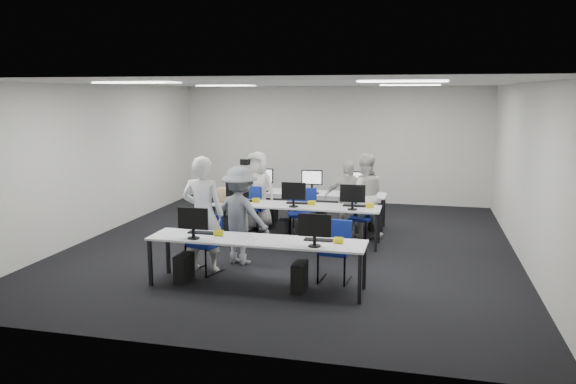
% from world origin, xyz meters
% --- Properties ---
extents(room, '(9.00, 9.02, 3.00)m').
position_xyz_m(room, '(0.00, 0.00, 1.50)').
color(room, black).
rests_on(room, ground).
extents(ceiling_panels, '(5.20, 4.60, 0.02)m').
position_xyz_m(ceiling_panels, '(0.00, 0.00, 2.98)').
color(ceiling_panels, white).
rests_on(ceiling_panels, room).
extents(desk_front, '(3.20, 0.70, 0.73)m').
position_xyz_m(desk_front, '(0.00, -2.40, 0.68)').
color(desk_front, silver).
rests_on(desk_front, ground).
extents(desk_mid, '(3.20, 0.70, 0.73)m').
position_xyz_m(desk_mid, '(0.00, 0.20, 0.68)').
color(desk_mid, silver).
rests_on(desk_mid, ground).
extents(desk_back, '(3.20, 0.70, 0.73)m').
position_xyz_m(desk_back, '(0.00, 1.60, 0.68)').
color(desk_back, silver).
rests_on(desk_back, ground).
extents(equipment_front, '(2.51, 0.41, 1.19)m').
position_xyz_m(equipment_front, '(-0.19, -2.42, 0.36)').
color(equipment_front, '#0D42AC').
rests_on(equipment_front, desk_front).
extents(equipment_mid, '(2.91, 0.41, 1.19)m').
position_xyz_m(equipment_mid, '(-0.19, 0.18, 0.36)').
color(equipment_mid, white).
rests_on(equipment_mid, desk_mid).
extents(equipment_back, '(2.91, 0.41, 1.19)m').
position_xyz_m(equipment_back, '(0.19, 1.62, 0.36)').
color(equipment_back, white).
rests_on(equipment_back, desk_back).
extents(chair_0, '(0.57, 0.60, 0.91)m').
position_xyz_m(chair_0, '(-1.01, -1.90, 0.29)').
color(chair_0, navy).
rests_on(chair_0, ground).
extents(chair_1, '(0.48, 0.52, 0.91)m').
position_xyz_m(chair_1, '(1.08, -1.84, 0.29)').
color(chair_1, navy).
rests_on(chair_1, ground).
extents(chair_2, '(0.52, 0.55, 0.87)m').
position_xyz_m(chair_2, '(-1.15, 0.83, 0.27)').
color(chair_2, navy).
rests_on(chair_2, ground).
extents(chair_3, '(0.55, 0.58, 0.87)m').
position_xyz_m(chair_3, '(-0.03, 0.65, 0.28)').
color(chair_3, navy).
rests_on(chair_3, ground).
extents(chair_4, '(0.50, 0.52, 0.81)m').
position_xyz_m(chair_4, '(1.19, 0.73, 0.26)').
color(chair_4, navy).
rests_on(chair_4, ground).
extents(chair_5, '(0.53, 0.56, 0.96)m').
position_xyz_m(chair_5, '(-1.04, 0.98, 0.30)').
color(chair_5, navy).
rests_on(chair_5, ground).
extents(chair_6, '(0.59, 0.61, 0.95)m').
position_xyz_m(chair_6, '(-0.00, 1.05, 0.30)').
color(chair_6, navy).
rests_on(chair_6, ground).
extents(chair_7, '(0.50, 0.53, 0.83)m').
position_xyz_m(chair_7, '(1.19, 1.02, 0.26)').
color(chair_7, navy).
rests_on(chair_7, ground).
extents(handbag, '(0.41, 0.32, 0.30)m').
position_xyz_m(handbag, '(-1.45, 0.16, 0.88)').
color(handbag, tan).
rests_on(handbag, desk_mid).
extents(student_0, '(0.69, 0.46, 1.86)m').
position_xyz_m(student_0, '(-1.05, -1.84, 0.93)').
color(student_0, silver).
rests_on(student_0, ground).
extents(student_1, '(0.93, 0.80, 1.67)m').
position_xyz_m(student_1, '(1.22, 0.91, 0.84)').
color(student_1, silver).
rests_on(student_1, ground).
extents(student_2, '(0.85, 0.61, 1.63)m').
position_xyz_m(student_2, '(-1.02, 1.07, 0.82)').
color(student_2, silver).
rests_on(student_2, ground).
extents(student_3, '(0.90, 0.38, 1.53)m').
position_xyz_m(student_3, '(0.88, 0.88, 0.77)').
color(student_3, silver).
rests_on(student_3, ground).
extents(photographer, '(1.18, 0.85, 1.64)m').
position_xyz_m(photographer, '(-0.61, -1.31, 0.82)').
color(photographer, gray).
rests_on(photographer, ground).
extents(dslr_camera, '(0.18, 0.21, 0.10)m').
position_xyz_m(dslr_camera, '(-0.57, -1.14, 1.70)').
color(dslr_camera, black).
rests_on(dslr_camera, photographer).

